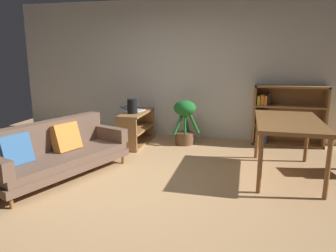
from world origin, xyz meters
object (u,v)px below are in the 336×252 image
object	(u,v)px
fabric_couch	(55,152)
potted_floor_plant	(185,119)
media_console	(136,128)
bookshelf	(284,116)
desk_speaker	(132,106)
open_laptop	(134,109)
dining_table	(288,126)

from	to	relation	value
fabric_couch	potted_floor_plant	distance (m)	2.46
media_console	bookshelf	distance (m)	2.75
desk_speaker	potted_floor_plant	world-z (taller)	desk_speaker
media_console	open_laptop	bearing A→B (deg)	126.63
fabric_couch	open_laptop	world-z (taller)	fabric_couch
fabric_couch	dining_table	size ratio (longest dim) A/B	1.41
desk_speaker	bookshelf	world-z (taller)	bookshelf
open_laptop	dining_table	xyz separation A→B (m)	(2.62, -1.13, 0.07)
potted_floor_plant	bookshelf	bearing A→B (deg)	13.85
desk_speaker	dining_table	distance (m)	2.69
open_laptop	bookshelf	world-z (taller)	bookshelf
desk_speaker	potted_floor_plant	distance (m)	1.00
bookshelf	potted_floor_plant	bearing A→B (deg)	-166.15
potted_floor_plant	bookshelf	world-z (taller)	bookshelf
fabric_couch	bookshelf	xyz separation A→B (m)	(3.19, 2.46, 0.19)
media_console	open_laptop	xyz separation A→B (m)	(-0.08, 0.11, 0.33)
dining_table	fabric_couch	bearing A→B (deg)	-165.59
open_laptop	dining_table	bearing A→B (deg)	-23.30
desk_speaker	bookshelf	size ratio (longest dim) A/B	0.20
dining_table	bookshelf	world-z (taller)	bookshelf
desk_speaker	bookshelf	distance (m)	2.80
fabric_couch	media_console	world-z (taller)	fabric_couch
media_console	dining_table	size ratio (longest dim) A/B	0.73
media_console	open_laptop	distance (m)	0.36
fabric_couch	open_laptop	distance (m)	1.99
media_console	open_laptop	size ratio (longest dim) A/B	2.43
media_console	desk_speaker	xyz separation A→B (m)	(-0.01, -0.16, 0.44)
fabric_couch	dining_table	xyz separation A→B (m)	(3.07, 0.79, 0.36)
fabric_couch	bookshelf	bearing A→B (deg)	37.60
fabric_couch	potted_floor_plant	bearing A→B (deg)	55.12
open_laptop	potted_floor_plant	distance (m)	0.97
dining_table	potted_floor_plant	bearing A→B (deg)	143.50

